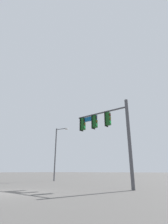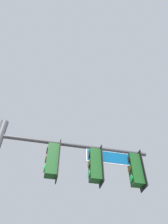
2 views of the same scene
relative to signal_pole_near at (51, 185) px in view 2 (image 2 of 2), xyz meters
The scene contains 1 object.
signal_pole_near is the anchor object (origin of this frame).
Camera 2 is at (-4.32, -11.77, 1.69)m, focal length 35.00 mm.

